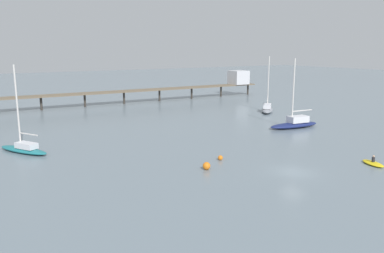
{
  "coord_description": "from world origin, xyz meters",
  "views": [
    {
      "loc": [
        -30.84,
        -28.42,
        13.25
      ],
      "look_at": [
        0.0,
        20.81,
        1.5
      ],
      "focal_mm": 36.35,
      "sensor_mm": 36.0,
      "label": 1
    }
  ],
  "objects_px": {
    "mooring_buoy_far": "(220,158)",
    "mooring_buoy_outer": "(301,117)",
    "sailboat_navy": "(295,123)",
    "mooring_buoy_mid": "(207,166)",
    "sailboat_teal": "(24,147)",
    "sailboat_gray": "(267,108)",
    "dinghy_yellow": "(373,163)",
    "pier": "(167,86)"
  },
  "relations": [
    {
      "from": "sailboat_navy",
      "to": "mooring_buoy_far",
      "type": "height_order",
      "value": "sailboat_navy"
    },
    {
      "from": "sailboat_navy",
      "to": "dinghy_yellow",
      "type": "relative_size",
      "value": 3.45
    },
    {
      "from": "dinghy_yellow",
      "to": "mooring_buoy_mid",
      "type": "distance_m",
      "value": 19.43
    },
    {
      "from": "sailboat_navy",
      "to": "dinghy_yellow",
      "type": "xyz_separation_m",
      "value": [
        -8.39,
        -20.03,
        -0.59
      ]
    },
    {
      "from": "sailboat_teal",
      "to": "mooring_buoy_mid",
      "type": "distance_m",
      "value": 24.43
    },
    {
      "from": "pier",
      "to": "mooring_buoy_outer",
      "type": "relative_size",
      "value": 144.03
    },
    {
      "from": "sailboat_gray",
      "to": "mooring_buoy_outer",
      "type": "height_order",
      "value": "sailboat_gray"
    },
    {
      "from": "pier",
      "to": "dinghy_yellow",
      "type": "height_order",
      "value": "pier"
    },
    {
      "from": "mooring_buoy_mid",
      "to": "mooring_buoy_far",
      "type": "relative_size",
      "value": 1.45
    },
    {
      "from": "pier",
      "to": "sailboat_navy",
      "type": "bearing_deg",
      "value": -87.58
    },
    {
      "from": "sailboat_navy",
      "to": "mooring_buoy_mid",
      "type": "relative_size",
      "value": 13.39
    },
    {
      "from": "sailboat_navy",
      "to": "sailboat_gray",
      "type": "xyz_separation_m",
      "value": [
        7.43,
        14.76,
        -0.02
      ]
    },
    {
      "from": "sailboat_teal",
      "to": "mooring_buoy_far",
      "type": "bearing_deg",
      "value": -40.01
    },
    {
      "from": "sailboat_navy",
      "to": "mooring_buoy_far",
      "type": "xyz_separation_m",
      "value": [
        -22.26,
        -9.12,
        -0.49
      ]
    },
    {
      "from": "sailboat_gray",
      "to": "mooring_buoy_outer",
      "type": "bearing_deg",
      "value": -89.65
    },
    {
      "from": "mooring_buoy_mid",
      "to": "mooring_buoy_far",
      "type": "height_order",
      "value": "mooring_buoy_mid"
    },
    {
      "from": "sailboat_teal",
      "to": "mooring_buoy_outer",
      "type": "height_order",
      "value": "sailboat_teal"
    },
    {
      "from": "sailboat_gray",
      "to": "mooring_buoy_mid",
      "type": "height_order",
      "value": "sailboat_gray"
    },
    {
      "from": "sailboat_gray",
      "to": "mooring_buoy_far",
      "type": "relative_size",
      "value": 19.33
    },
    {
      "from": "dinghy_yellow",
      "to": "mooring_buoy_mid",
      "type": "relative_size",
      "value": 3.88
    },
    {
      "from": "dinghy_yellow",
      "to": "sailboat_gray",
      "type": "bearing_deg",
      "value": 65.55
    },
    {
      "from": "sailboat_navy",
      "to": "mooring_buoy_mid",
      "type": "distance_m",
      "value": 28.14
    },
    {
      "from": "sailboat_navy",
      "to": "mooring_buoy_outer",
      "type": "height_order",
      "value": "sailboat_navy"
    },
    {
      "from": "mooring_buoy_mid",
      "to": "mooring_buoy_far",
      "type": "distance_m",
      "value": 4.14
    },
    {
      "from": "mooring_buoy_outer",
      "to": "mooring_buoy_mid",
      "type": "bearing_deg",
      "value": -153.22
    },
    {
      "from": "dinghy_yellow",
      "to": "mooring_buoy_mid",
      "type": "bearing_deg",
      "value": 153.39
    },
    {
      "from": "dinghy_yellow",
      "to": "mooring_buoy_far",
      "type": "relative_size",
      "value": 5.62
    },
    {
      "from": "mooring_buoy_far",
      "to": "mooring_buoy_outer",
      "type": "bearing_deg",
      "value": 26.11
    },
    {
      "from": "mooring_buoy_far",
      "to": "sailboat_teal",
      "type": "bearing_deg",
      "value": 139.99
    },
    {
      "from": "dinghy_yellow",
      "to": "sailboat_teal",
      "type": "bearing_deg",
      "value": 140.74
    },
    {
      "from": "dinghy_yellow",
      "to": "mooring_buoy_outer",
      "type": "relative_size",
      "value": 5.54
    },
    {
      "from": "pier",
      "to": "sailboat_teal",
      "type": "relative_size",
      "value": 7.79
    },
    {
      "from": "sailboat_gray",
      "to": "mooring_buoy_mid",
      "type": "relative_size",
      "value": 13.34
    },
    {
      "from": "sailboat_gray",
      "to": "mooring_buoy_outer",
      "type": "distance_m",
      "value": 9.32
    },
    {
      "from": "sailboat_teal",
      "to": "pier",
      "type": "bearing_deg",
      "value": 41.11
    },
    {
      "from": "sailboat_teal",
      "to": "mooring_buoy_outer",
      "type": "xyz_separation_m",
      "value": [
        49.18,
        -1.74,
        -0.38
      ]
    },
    {
      "from": "pier",
      "to": "mooring_buoy_outer",
      "type": "bearing_deg",
      "value": -75.79
    },
    {
      "from": "dinghy_yellow",
      "to": "mooring_buoy_far",
      "type": "xyz_separation_m",
      "value": [
        -13.87,
        10.91,
        0.1
      ]
    },
    {
      "from": "mooring_buoy_far",
      "to": "mooring_buoy_mid",
      "type": "bearing_deg",
      "value": -147.82
    },
    {
      "from": "sailboat_teal",
      "to": "mooring_buoy_mid",
      "type": "xyz_separation_m",
      "value": [
        15.94,
        -18.52,
        -0.25
      ]
    },
    {
      "from": "sailboat_navy",
      "to": "sailboat_gray",
      "type": "bearing_deg",
      "value": 63.29
    },
    {
      "from": "sailboat_gray",
      "to": "sailboat_teal",
      "type": "relative_size",
      "value": 1.03
    }
  ]
}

